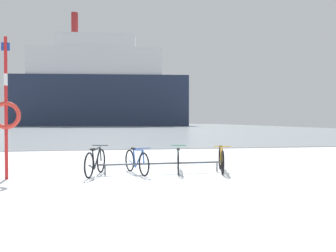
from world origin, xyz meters
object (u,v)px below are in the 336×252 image
bicycle_1 (137,161)px  bicycle_2 (178,160)px  bicycle_0 (95,162)px  rescue_post (6,111)px  bicycle_3 (221,159)px  ferry_ship (100,88)px

bicycle_1 → bicycle_2: size_ratio=0.94×
bicycle_0 → rescue_post: (-2.19, -0.25, 1.36)m
bicycle_0 → bicycle_3: (3.58, 0.08, -0.01)m
bicycle_1 → ferry_ship: (-3.41, 79.56, 9.33)m
bicycle_0 → bicycle_1: size_ratio=1.02×
bicycle_2 → bicycle_1: bearing=-175.6°
bicycle_0 → rescue_post: size_ratio=0.44×
bicycle_3 → ferry_ship: size_ratio=0.04×
bicycle_0 → bicycle_1: 1.13m
bicycle_0 → bicycle_3: bearing=1.3°
bicycle_1 → ferry_ship: 80.18m
bicycle_1 → rescue_post: (-3.31, -0.34, 1.38)m
bicycle_2 → ferry_ship: bearing=93.3°
bicycle_2 → bicycle_3: size_ratio=0.97×
bicycle_1 → rescue_post: rescue_post is taller
bicycle_0 → ferry_ship: size_ratio=0.04×
bicycle_2 → rescue_post: bearing=-174.5°
ferry_ship → bicycle_0: bearing=-88.4°
bicycle_1 → rescue_post: 3.60m
bicycle_0 → bicycle_2: bearing=4.5°
bicycle_3 → rescue_post: size_ratio=0.48×
ferry_ship → rescue_post: bearing=-89.9°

